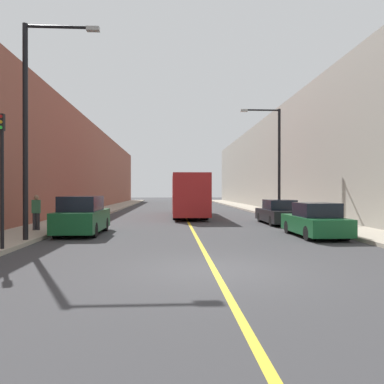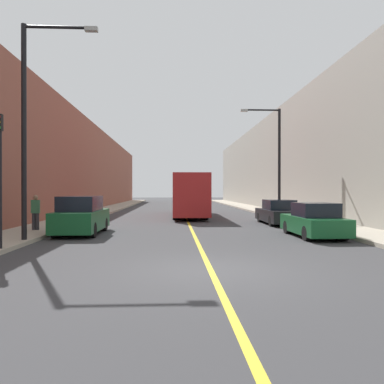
# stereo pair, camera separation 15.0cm
# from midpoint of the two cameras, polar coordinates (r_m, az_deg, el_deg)

# --- Properties ---
(ground_plane) EXTENTS (200.00, 200.00, 0.00)m
(ground_plane) POSITION_cam_midpoint_polar(r_m,az_deg,el_deg) (9.93, 2.99, -11.83)
(ground_plane) COLOR #38383A
(sidewalk_left) EXTENTS (2.71, 72.00, 0.16)m
(sidewalk_left) POSITION_cam_midpoint_polar(r_m,az_deg,el_deg) (40.28, -12.91, -2.60)
(sidewalk_left) COLOR #A89E8C
(sidewalk_left) RESTS_ON ground
(sidewalk_right) EXTENTS (2.71, 72.00, 0.16)m
(sidewalk_right) POSITION_cam_midpoint_polar(r_m,az_deg,el_deg) (40.68, 9.42, -2.57)
(sidewalk_right) COLOR #A89E8C
(sidewalk_right) RESTS_ON ground
(building_row_left) EXTENTS (4.00, 72.00, 9.06)m
(building_row_left) POSITION_cam_midpoint_polar(r_m,az_deg,el_deg) (41.00, -17.55, 3.66)
(building_row_left) COLOR brown
(building_row_left) RESTS_ON ground
(building_row_right) EXTENTS (4.00, 72.00, 10.12)m
(building_row_right) POSITION_cam_midpoint_polar(r_m,az_deg,el_deg) (41.60, 13.95, 4.35)
(building_row_right) COLOR gray
(building_row_right) RESTS_ON ground
(road_center_line) EXTENTS (0.16, 72.00, 0.01)m
(road_center_line) POSITION_cam_midpoint_polar(r_m,az_deg,el_deg) (39.72, -1.69, -2.75)
(road_center_line) COLOR gold
(road_center_line) RESTS_ON ground
(bus) EXTENTS (2.52, 12.11, 3.25)m
(bus) POSITION_cam_midpoint_polar(r_m,az_deg,el_deg) (30.17, -0.73, -0.39)
(bus) COLOR #AD1E1E
(bus) RESTS_ON ground
(parked_suv_left) EXTENTS (1.86, 4.48, 1.81)m
(parked_suv_left) POSITION_cam_midpoint_polar(r_m,az_deg,el_deg) (18.45, -16.60, -3.61)
(parked_suv_left) COLOR #145128
(parked_suv_left) RESTS_ON ground
(car_right_near) EXTENTS (1.79, 4.24, 1.53)m
(car_right_near) POSITION_cam_midpoint_polar(r_m,az_deg,el_deg) (17.57, 18.01, -4.30)
(car_right_near) COLOR #145128
(car_right_near) RESTS_ON ground
(car_right_mid) EXTENTS (1.80, 4.68, 1.51)m
(car_right_mid) POSITION_cam_midpoint_polar(r_m,az_deg,el_deg) (23.59, 12.86, -3.15)
(car_right_mid) COLOR black
(car_right_mid) RESTS_ON ground
(street_lamp_left) EXTENTS (2.95, 0.24, 8.40)m
(street_lamp_left) POSITION_cam_midpoint_polar(r_m,az_deg,el_deg) (16.10, -23.46, 10.49)
(street_lamp_left) COLOR black
(street_lamp_left) RESTS_ON sidewalk_left
(street_lamp_right) EXTENTS (2.95, 0.24, 7.88)m
(street_lamp_right) POSITION_cam_midpoint_polar(r_m,az_deg,el_deg) (28.10, 12.48, 5.55)
(street_lamp_right) COLOR black
(street_lamp_right) RESTS_ON sidewalk_right
(traffic_light) EXTENTS (0.16, 0.18, 4.43)m
(traffic_light) POSITION_cam_midpoint_polar(r_m,az_deg,el_deg) (13.83, -27.25, 2.23)
(traffic_light) COLOR black
(traffic_light) RESTS_ON sidewalk_left
(pedestrian) EXTENTS (0.37, 0.24, 1.70)m
(pedestrian) POSITION_cam_midpoint_polar(r_m,az_deg,el_deg) (19.67, -22.86, -2.80)
(pedestrian) COLOR #2D2D33
(pedestrian) RESTS_ON sidewalk_left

